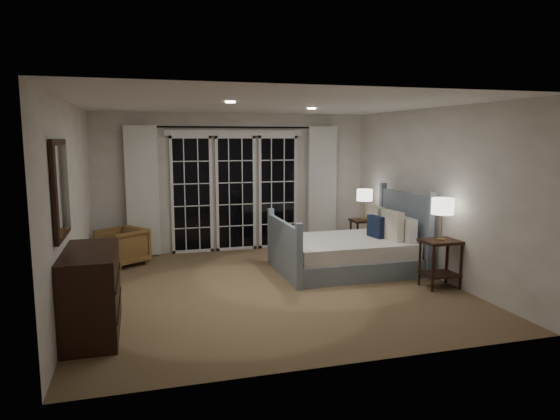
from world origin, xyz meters
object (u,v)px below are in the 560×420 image
object	(u,v)px
lamp_left	(443,207)
armchair	(122,247)
nightstand_left	(440,256)
lamp_right	(365,196)
nightstand_right	(364,231)
dresser	(92,292)
bed	(350,251)

from	to	relation	value
lamp_left	armchair	xyz separation A→B (m)	(-4.27, 2.50, -0.83)
nightstand_left	lamp_left	world-z (taller)	lamp_left
armchair	lamp_right	bearing A→B (deg)	51.82
lamp_left	armchair	size ratio (longest dim) A/B	0.87
nightstand_right	dresser	bearing A→B (deg)	-148.26
nightstand_right	lamp_right	xyz separation A→B (m)	(0.00, 0.00, 0.64)
nightstand_right	lamp_right	size ratio (longest dim) A/B	1.09
lamp_right	dresser	bearing A→B (deg)	-148.26
nightstand_right	dresser	xyz separation A→B (m)	(-4.43, -2.74, 0.06)
lamp_right	nightstand_left	bearing A→B (deg)	-88.48
lamp_left	nightstand_left	bearing A→B (deg)	0.00
nightstand_left	lamp_left	bearing A→B (deg)	0.00
lamp_right	dresser	distance (m)	5.24
nightstand_left	dresser	distance (m)	4.51
dresser	nightstand_right	bearing A→B (deg)	31.74
armchair	dresser	bearing A→B (deg)	-39.93
nightstand_left	nightstand_right	world-z (taller)	nightstand_left
nightstand_right	dresser	size ratio (longest dim) A/B	0.47
lamp_left	dresser	size ratio (longest dim) A/B	0.45
lamp_left	nightstand_right	bearing A→B (deg)	91.52
nightstand_right	dresser	distance (m)	5.21
lamp_right	armchair	size ratio (longest dim) A/B	0.82
nightstand_right	lamp_left	distance (m)	2.42
lamp_left	dresser	world-z (taller)	lamp_left
armchair	nightstand_left	bearing A→B (deg)	24.11
lamp_left	armchair	bearing A→B (deg)	149.68
bed	dresser	xyz separation A→B (m)	(-3.65, -1.60, 0.14)
nightstand_left	lamp_right	world-z (taller)	lamp_right
bed	lamp_left	world-z (taller)	lamp_left
lamp_right	bed	bearing A→B (deg)	-124.31
lamp_left	bed	bearing A→B (deg)	126.00
lamp_right	nightstand_right	bearing A→B (deg)	180.00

